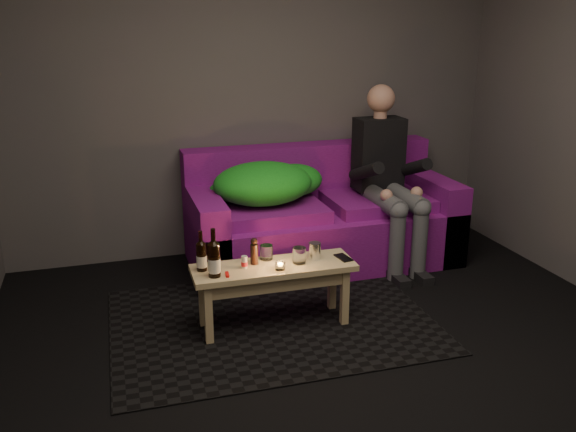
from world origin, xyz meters
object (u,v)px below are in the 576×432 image
at_px(sofa, 320,221).
at_px(beer_bottle_b, 214,259).
at_px(coffee_table, 274,276).
at_px(beer_bottle_a, 201,256).
at_px(person, 387,174).
at_px(steel_cup, 315,251).

distance_m(sofa, beer_bottle_b, 1.48).
xyz_separation_m(coffee_table, beer_bottle_a, (-0.43, 0.05, 0.17)).
xyz_separation_m(person, coffee_table, (-1.14, -0.81, -0.38)).
xyz_separation_m(person, beer_bottle_b, (-1.52, -0.87, -0.19)).
xyz_separation_m(person, steel_cup, (-0.87, -0.78, -0.25)).
bearing_deg(beer_bottle_b, person, 29.74).
relative_size(coffee_table, beer_bottle_a, 4.05).
xyz_separation_m(sofa, beer_bottle_a, (-1.10, -0.92, 0.18)).
height_order(person, beer_bottle_b, person).
bearing_deg(steel_cup, sofa, 67.76).
relative_size(beer_bottle_b, steel_cup, 2.76).
bearing_deg(steel_cup, beer_bottle_b, -172.46).
height_order(beer_bottle_a, beer_bottle_b, beer_bottle_b).
bearing_deg(sofa, coffee_table, -124.28).
height_order(sofa, steel_cup, sofa).
bearing_deg(coffee_table, person, 35.16).
bearing_deg(steel_cup, coffee_table, -175.29).
relative_size(sofa, beer_bottle_b, 6.97).
height_order(sofa, beer_bottle_b, sofa).
distance_m(coffee_table, beer_bottle_a, 0.47).
bearing_deg(beer_bottle_b, coffee_table, 9.57).
relative_size(sofa, coffee_table, 2.04).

